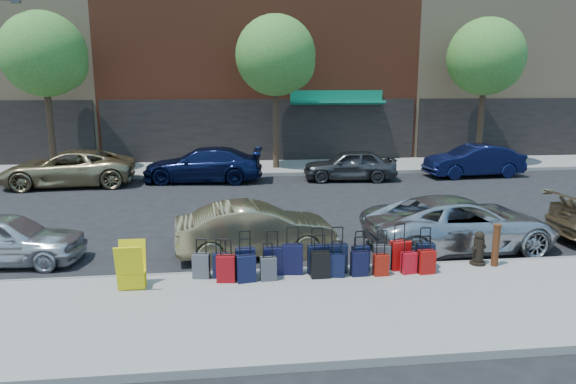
{
  "coord_description": "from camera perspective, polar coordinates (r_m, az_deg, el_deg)",
  "views": [
    {
      "loc": [
        -1.86,
        -15.48,
        4.34
      ],
      "look_at": [
        -0.21,
        -1.5,
        1.29
      ],
      "focal_mm": 32.0,
      "sensor_mm": 36.0,
      "label": 1
    }
  ],
  "objects": [
    {
      "name": "suitcase_back_1",
      "position": [
        11.1,
        -6.91,
        -8.43
      ],
      "size": [
        0.41,
        0.27,
        0.93
      ],
      "rotation": [
        0.0,
        0.0,
        -0.11
      ],
      "color": "maroon",
      "rests_on": "sidewalk_near"
    },
    {
      "name": "sidewalk_far",
      "position": [
        25.9,
        -2.53,
        2.75
      ],
      "size": [
        60.0,
        4.0,
        0.15
      ],
      "primitive_type": "cube",
      "color": "gray",
      "rests_on": "ground"
    },
    {
      "name": "suitcase_back_9",
      "position": [
        11.79,
        13.26,
        -7.65
      ],
      "size": [
        0.36,
        0.24,
        0.79
      ],
      "rotation": [
        0.0,
        0.0,
        0.15
      ],
      "color": "#B30B17",
      "rests_on": "sidewalk_near"
    },
    {
      "name": "fire_hydrant",
      "position": [
        12.78,
        20.41,
        -5.95
      ],
      "size": [
        0.41,
        0.36,
        0.8
      ],
      "rotation": [
        0.0,
        0.0,
        0.4
      ],
      "color": "black",
      "rests_on": "sidewalk_near"
    },
    {
      "name": "curb_near",
      "position": [
        11.95,
        2.68,
        -8.7
      ],
      "size": [
        60.0,
        0.08,
        0.15
      ],
      "primitive_type": "cube",
      "color": "gray",
      "rests_on": "ground"
    },
    {
      "name": "suitcase_front_1",
      "position": [
        11.34,
        -7.46,
        -8.09
      ],
      "size": [
        0.37,
        0.22,
        0.86
      ],
      "rotation": [
        0.0,
        0.0,
        -0.06
      ],
      "color": "black",
      "rests_on": "sidewalk_near"
    },
    {
      "name": "curb_far",
      "position": [
        23.92,
        -2.18,
        1.96
      ],
      "size": [
        60.0,
        0.08,
        0.15
      ],
      "primitive_type": "cube",
      "color": "gray",
      "rests_on": "ground"
    },
    {
      "name": "car_far_1",
      "position": [
        22.78,
        -9.43,
        3.01
      ],
      "size": [
        5.39,
        2.69,
        1.5
      ],
      "primitive_type": "imported",
      "rotation": [
        0.0,
        0.0,
        -1.69
      ],
      "color": "#0C1336",
      "rests_on": "ground"
    },
    {
      "name": "suitcase_front_5",
      "position": [
        11.48,
        3.3,
        -7.47
      ],
      "size": [
        0.43,
        0.24,
        1.04
      ],
      "rotation": [
        0.0,
        0.0,
        -0.01
      ],
      "color": "black",
      "rests_on": "sidewalk_near"
    },
    {
      "name": "suitcase_front_2",
      "position": [
        11.34,
        -4.75,
        -7.77
      ],
      "size": [
        0.44,
        0.27,
        1.02
      ],
      "rotation": [
        0.0,
        0.0,
        0.08
      ],
      "color": "black",
      "rests_on": "sidewalk_near"
    },
    {
      "name": "tree_center",
      "position": [
        25.13,
        -1.05,
        14.68
      ],
      "size": [
        3.8,
        3.8,
        7.27
      ],
      "color": "black",
      "rests_on": "sidewalk_far"
    },
    {
      "name": "suitcase_front_10",
      "position": [
        12.16,
        14.98,
        -6.85
      ],
      "size": [
        0.41,
        0.24,
        0.96
      ],
      "rotation": [
        0.0,
        0.0,
        -0.06
      ],
      "color": "black",
      "rests_on": "sidewalk_near"
    },
    {
      "name": "display_rack",
      "position": [
        11.06,
        -17.04,
        -7.91
      ],
      "size": [
        0.55,
        0.61,
        0.98
      ],
      "rotation": [
        0.0,
        0.0,
        0.01
      ],
      "color": "yellow",
      "rests_on": "sidewalk_near"
    },
    {
      "name": "suitcase_back_2",
      "position": [
        11.05,
        -4.69,
        -8.45
      ],
      "size": [
        0.43,
        0.3,
        0.94
      ],
      "rotation": [
        0.0,
        0.0,
        0.18
      ],
      "color": "black",
      "rests_on": "sidewalk_near"
    },
    {
      "name": "suitcase_front_4",
      "position": [
        11.44,
        0.51,
        -7.46
      ],
      "size": [
        0.47,
        0.28,
        1.07
      ],
      "rotation": [
        0.0,
        0.0,
        -0.09
      ],
      "color": "black",
      "rests_on": "sidewalk_near"
    },
    {
      "name": "car_near_1",
      "position": [
        13.02,
        -3.58,
        -4.18
      ],
      "size": [
        4.17,
        1.84,
        1.33
      ],
      "primitive_type": "imported",
      "rotation": [
        0.0,
        0.0,
        1.68
      ],
      "color": "#9D8D60",
      "rests_on": "ground"
    },
    {
      "name": "tree_left",
      "position": [
        26.26,
        -25.21,
        13.45
      ],
      "size": [
        3.8,
        3.8,
        7.27
      ],
      "color": "black",
      "rests_on": "sidewalk_far"
    },
    {
      "name": "suitcase_front_7",
      "position": [
        11.75,
        8.05,
        -7.29
      ],
      "size": [
        0.4,
        0.26,
        0.92
      ],
      "rotation": [
        0.0,
        0.0,
        0.14
      ],
      "color": "black",
      "rests_on": "sidewalk_near"
    },
    {
      "name": "suitcase_back_7",
      "position": [
        11.46,
        7.93,
        -7.87
      ],
      "size": [
        0.37,
        0.22,
        0.88
      ],
      "rotation": [
        0.0,
        0.0,
        0.03
      ],
      "color": "black",
      "rests_on": "sidewalk_near"
    },
    {
      "name": "suitcase_back_10",
      "position": [
        11.88,
        15.13,
        -7.49
      ],
      "size": [
        0.37,
        0.23,
        0.86
      ],
      "rotation": [
        0.0,
        0.0,
        0.07
      ],
      "color": "#950D09",
      "rests_on": "sidewalk_near"
    },
    {
      "name": "suitcase_back_6",
      "position": [
        11.35,
        5.42,
        -8.13
      ],
      "size": [
        0.37,
        0.25,
        0.81
      ],
      "rotation": [
        0.0,
        0.0,
        -0.16
      ],
      "color": "black",
      "rests_on": "sidewalk_near"
    },
    {
      "name": "car_far_0",
      "position": [
        23.45,
        -23.24,
        2.43
      ],
      "size": [
        5.54,
        2.82,
        1.5
      ],
      "primitive_type": "imported",
      "rotation": [
        0.0,
        0.0,
        -1.51
      ],
      "color": "#96855C",
      "rests_on": "ground"
    },
    {
      "name": "car_far_2",
      "position": [
        22.95,
        6.87,
        3.01
      ],
      "size": [
        4.22,
        2.01,
        1.39
      ],
      "primitive_type": "imported",
      "rotation": [
        0.0,
        0.0,
        -1.66
      ],
      "color": "#37373A",
      "rests_on": "ground"
    },
    {
      "name": "suitcase_back_5",
      "position": [
        11.25,
        3.57,
        -8.03
      ],
      "size": [
        0.4,
        0.24,
        0.95
      ],
      "rotation": [
        0.0,
        0.0,
        0.01
      ],
      "color": "black",
      "rests_on": "sidewalk_near"
    },
    {
      "name": "car_near_2",
      "position": [
        14.15,
        18.59,
        -3.34
      ],
      "size": [
        5.19,
        2.7,
        1.4
      ],
      "primitive_type": "imported",
      "rotation": [
        0.0,
        0.0,
        1.65
      ],
      "color": "#B4B6BB",
      "rests_on": "ground"
    },
    {
      "name": "suitcase_back_3",
      "position": [
        11.11,
        -2.21,
        -8.5
      ],
      "size": [
        0.36,
        0.22,
        0.82
      ],
      "rotation": [
        0.0,
        0.0,
        0.06
      ],
      "color": "#3C3D41",
      "rests_on": "sidewalk_near"
    },
    {
      "name": "car_near_0",
      "position": [
        14.13,
        -28.96,
        -4.57
      ],
      "size": [
        3.8,
        1.78,
        1.26
      ],
      "primitive_type": "imported",
      "rotation": [
        0.0,
        0.0,
        1.49
      ],
      "color": "silver",
      "rests_on": "ground"
    },
    {
      "name": "sidewalk_near",
      "position": [
        10.12,
        4.59,
        -12.75
      ],
      "size": [
        60.0,
        4.0,
        0.15
      ],
      "primitive_type": "cube",
      "color": "gray",
      "rests_on": "ground"
    },
    {
      "name": "suitcase_back_8",
      "position": [
        11.55,
        10.28,
        -7.97
      ],
      "size": [
        0.33,
        0.2,
        0.77
      ],
      "rotation": [
        0.0,
        0.0,
        0.05
      ],
      "color": "maroon",
      "rests_on": "sidewalk_near"
    },
    {
      "name": "building_right",
      "position": [
        38.22,
        22.38,
        18.34
      ],
      "size": [
        15.0,
        12.12,
        18.0
      ],
      "color": "tan",
      "rests_on": "ground"
    },
    {
      "name": "suitcase_front_3",
      "position": [
        11.42,
        -1.72,
        -7.64
      ],
      "size": [
        0.41,
        0.23,
        0.99
      ],
      "rotation": [
        0.0,
        0.0,
        0.01
      ],
      "color": "black",
      "rests_on": "sidewalk_near"
    },
    {
      "name": "suitcase_front_9",
      "position": [
        11.97,
        12.36,
        -6.86
      ],
      "size": [
        0.48,
        0.33,
        1.06
      ],
      "rotation": [
        0.0,
        0.0,
        0.2
      ],
      "color": "#A70B0A",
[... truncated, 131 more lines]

